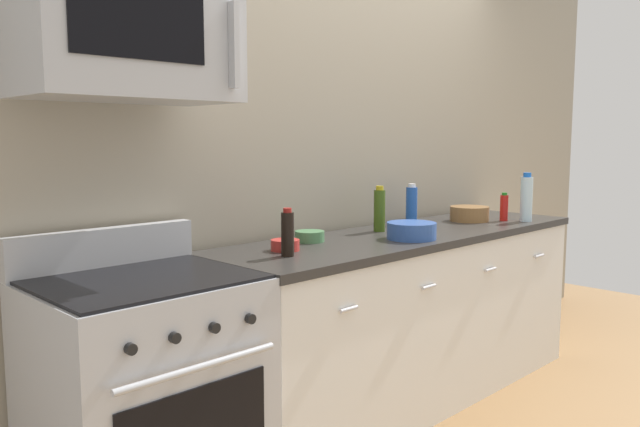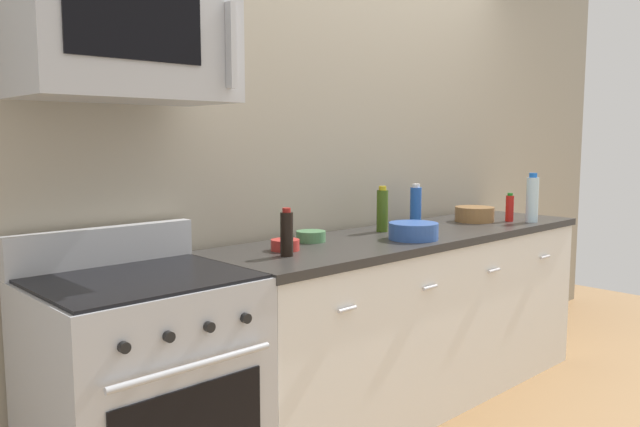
{
  "view_description": "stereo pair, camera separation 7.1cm",
  "coord_description": "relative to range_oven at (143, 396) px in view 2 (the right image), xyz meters",
  "views": [
    {
      "loc": [
        -2.7,
        -2.03,
        1.42
      ],
      "look_at": [
        -0.73,
        -0.05,
        1.09
      ],
      "focal_mm": 35.48,
      "sensor_mm": 36.0,
      "label": 1
    },
    {
      "loc": [
        -2.65,
        -2.08,
        1.42
      ],
      "look_at": [
        -0.73,
        -0.05,
        1.09
      ],
      "focal_mm": 35.48,
      "sensor_mm": 36.0,
      "label": 2
    }
  ],
  "objects": [
    {
      "name": "bottle_hot_sauce_red",
      "position": [
        2.36,
        -0.12,
        0.53
      ],
      "size": [
        0.05,
        0.05,
        0.17
      ],
      "color": "#B21914",
      "rests_on": "countertop_slab"
    },
    {
      "name": "ground_plane",
      "position": [
        1.58,
        -0.0,
        -0.47
      ],
      "size": [
        6.61,
        6.61,
        0.0
      ],
      "primitive_type": "plane",
      "color": "olive"
    },
    {
      "name": "bowl_wooden_salad",
      "position": [
        2.2,
        0.02,
        0.5
      ],
      "size": [
        0.23,
        0.23,
        0.09
      ],
      "color": "brown",
      "rests_on": "countertop_slab"
    },
    {
      "name": "bowl_blue_mixing",
      "position": [
        1.4,
        -0.15,
        0.5
      ],
      "size": [
        0.25,
        0.25,
        0.08
      ],
      "color": "#2D519E",
      "rests_on": "countertop_slab"
    },
    {
      "name": "bottle_soy_sauce_dark",
      "position": [
        0.65,
        -0.06,
        0.55
      ],
      "size": [
        0.06,
        0.06,
        0.21
      ],
      "color": "black",
      "rests_on": "countertop_slab"
    },
    {
      "name": "bowl_green_glaze",
      "position": [
        0.98,
        0.15,
        0.48
      ],
      "size": [
        0.14,
        0.14,
        0.05
      ],
      "color": "#477A4C",
      "rests_on": "countertop_slab"
    },
    {
      "name": "bottle_water_clear",
      "position": [
        2.43,
        -0.23,
        0.59
      ],
      "size": [
        0.07,
        0.07,
        0.29
      ],
      "color": "silver",
      "rests_on": "countertop_slab"
    },
    {
      "name": "bowl_red_small",
      "position": [
        0.73,
        0.05,
        0.48
      ],
      "size": [
        0.13,
        0.13,
        0.05
      ],
      "color": "#B72D28",
      "rests_on": "countertop_slab"
    },
    {
      "name": "counter_unit",
      "position": [
        1.58,
        -0.0,
        -0.01
      ],
      "size": [
        2.42,
        0.66,
        0.92
      ],
      "color": "white",
      "rests_on": "ground_plane"
    },
    {
      "name": "microwave",
      "position": [
        0.0,
        0.04,
        1.28
      ],
      "size": [
        0.74,
        0.44,
        0.4
      ],
      "color": "#B7BABF"
    },
    {
      "name": "back_wall",
      "position": [
        1.58,
        0.41,
        0.88
      ],
      "size": [
        5.51,
        0.1,
        2.7
      ],
      "primitive_type": "cube",
      "color": "#9E937F",
      "rests_on": "ground_plane"
    },
    {
      "name": "bottle_olive_oil",
      "position": [
        1.48,
        0.13,
        0.57
      ],
      "size": [
        0.06,
        0.06,
        0.25
      ],
      "color": "#385114",
      "rests_on": "countertop_slab"
    },
    {
      "name": "bottle_soda_blue",
      "position": [
        1.86,
        0.2,
        0.56
      ],
      "size": [
        0.07,
        0.07,
        0.24
      ],
      "color": "#1E4CA5",
      "rests_on": "countertop_slab"
    },
    {
      "name": "range_oven",
      "position": [
        0.0,
        0.0,
        0.0
      ],
      "size": [
        0.76,
        0.69,
        1.07
      ],
      "color": "#B7BABF",
      "rests_on": "ground_plane"
    }
  ]
}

